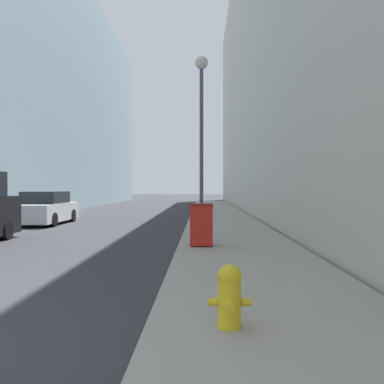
{
  "coord_description": "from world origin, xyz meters",
  "views": [
    {
      "loc": [
        4.8,
        -3.31,
        1.79
      ],
      "look_at": [
        4.28,
        18.69,
        1.53
      ],
      "focal_mm": 40.0,
      "sensor_mm": 36.0,
      "label": 1
    }
  ],
  "objects": [
    {
      "name": "parked_sedan_near",
      "position": [
        -2.74,
        17.12,
        0.73
      ],
      "size": [
        1.9,
        4.68,
        1.57
      ],
      "color": "silver",
      "rests_on": "ground"
    },
    {
      "name": "lamppost",
      "position": [
        4.77,
        10.86,
        4.06
      ],
      "size": [
        0.44,
        0.44,
        5.99
      ],
      "color": "#4C4C51",
      "rests_on": "sidewalk_right"
    },
    {
      "name": "sidewalk_right",
      "position": [
        5.85,
        18.0,
        0.06
      ],
      "size": [
        3.48,
        60.0,
        0.12
      ],
      "color": "#9E998E",
      "rests_on": "ground"
    },
    {
      "name": "fire_hydrant",
      "position": [
        5.12,
        1.75,
        0.52
      ],
      "size": [
        0.52,
        0.41,
        0.75
      ],
      "color": "yellow",
      "rests_on": "sidewalk_right"
    },
    {
      "name": "building_right_stone",
      "position": [
        13.69,
        26.0,
        10.85
      ],
      "size": [
        12.0,
        60.0,
        21.7
      ],
      "color": "beige",
      "rests_on": "ground"
    },
    {
      "name": "trash_bin",
      "position": [
        4.78,
        8.79,
        0.74
      ],
      "size": [
        0.65,
        0.61,
        1.2
      ],
      "color": "red",
      "rests_on": "sidewalk_right"
    }
  ]
}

